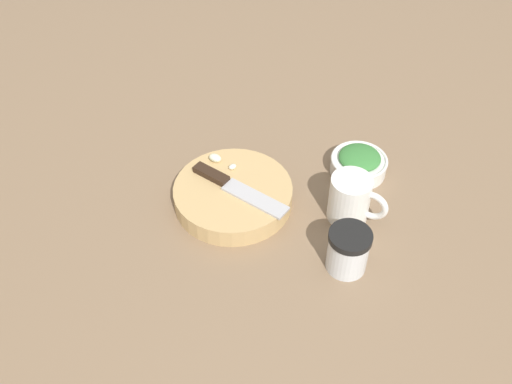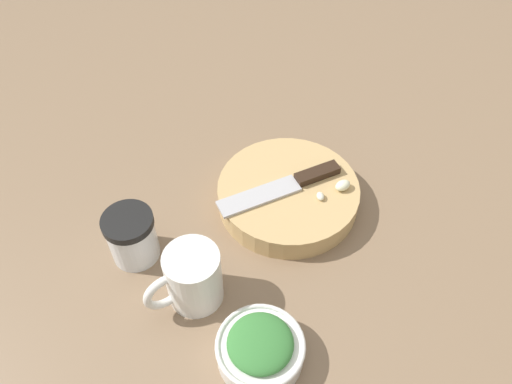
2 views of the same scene
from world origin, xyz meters
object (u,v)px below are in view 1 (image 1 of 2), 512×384
object	(u,v)px
herb_bowl	(359,163)
spice_jar	(348,250)
garlic_cloves	(219,163)
cutting_board	(233,195)
coffee_mug	(351,199)
chef_knife	(233,186)

from	to	relation	value
herb_bowl	spice_jar	xyz separation A→B (m)	(0.21, 0.13, 0.02)
garlic_cloves	spice_jar	xyz separation A→B (m)	(-0.00, 0.31, -0.00)
herb_bowl	cutting_board	bearing A→B (deg)	-26.86
garlic_cloves	herb_bowl	size ratio (longest dim) A/B	0.62
garlic_cloves	spice_jar	world-z (taller)	spice_jar
herb_bowl	coffee_mug	xyz separation A→B (m)	(0.11, 0.06, 0.02)
herb_bowl	coffee_mug	distance (m)	0.13
chef_knife	herb_bowl	world-z (taller)	same
cutting_board	chef_knife	distance (m)	0.02
chef_knife	coffee_mug	xyz separation A→B (m)	(-0.12, 0.18, 0.00)
spice_jar	cutting_board	bearing A→B (deg)	-83.40
herb_bowl	garlic_cloves	bearing A→B (deg)	-41.03
cutting_board	coffee_mug	bearing A→B (deg)	124.50
herb_bowl	coffee_mug	bearing A→B (deg)	29.40
chef_knife	spice_jar	bearing A→B (deg)	88.15
coffee_mug	garlic_cloves	bearing A→B (deg)	-67.82
herb_bowl	chef_knife	bearing A→B (deg)	-26.58
cutting_board	garlic_cloves	distance (m)	0.07
chef_knife	coffee_mug	world-z (taller)	coffee_mug
chef_knife	cutting_board	bearing A→B (deg)	-96.51
cutting_board	herb_bowl	size ratio (longest dim) A/B	1.98
chef_knife	garlic_cloves	world-z (taller)	garlic_cloves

